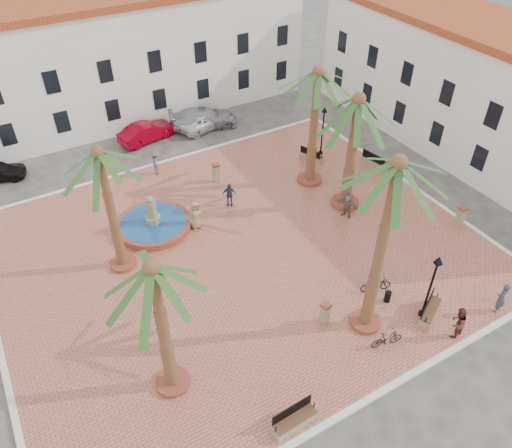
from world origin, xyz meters
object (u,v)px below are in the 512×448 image
object	(u,v)px
cyclist_a	(502,298)
fountain	(154,223)
bicycle_b	(387,339)
bollard_se	(325,313)
pedestrian_fountain_a	(196,215)
car_red	(147,132)
lamppost_s	(434,277)
palm_e	(357,114)
bollard_n	(216,172)
car_silver	(203,118)
palm_ne	(317,86)
litter_bin	(388,297)
palm_s	(395,183)
cyclist_b	(458,323)
pedestrian_fountain_b	(229,195)
bench_e	(375,162)
bicycle_a	(376,284)
bench_ne	(311,156)
palm_nw	(101,167)
bench_s	(295,421)
lamppost_e	(323,123)
bench_se	(430,311)
car_white	(205,120)
pedestrian_east	(348,205)
palm_sw	(155,284)
bollard_e	(461,216)
pedestrian_north	(156,162)

from	to	relation	value
cyclist_a	fountain	bearing A→B (deg)	-64.71
bicycle_b	bollard_se	bearing A→B (deg)	46.20
pedestrian_fountain_a	car_red	distance (m)	11.68
lamppost_s	palm_e	bearing A→B (deg)	75.49
bollard_n	car_silver	xyz separation A→B (m)	(2.68, 7.63, -0.07)
palm_ne	litter_bin	world-z (taller)	palm_ne
palm_s	cyclist_b	bearing A→B (deg)	-40.05
palm_s	pedestrian_fountain_b	bearing A→B (deg)	95.89
fountain	lamppost_s	xyz separation A→B (m)	(8.99, -13.06, 2.33)
fountain	bench_e	bearing A→B (deg)	-4.91
palm_ne	cyclist_a	xyz separation A→B (m)	(1.47, -14.15, -5.84)
bicycle_a	bench_ne	bearing A→B (deg)	-1.09
palm_nw	pedestrian_fountain_b	world-z (taller)	palm_nw
bench_s	litter_bin	distance (m)	8.41
bench_ne	cyclist_b	distance (m)	16.63
bollard_se	cyclist_b	distance (m)	6.12
bollard_se	cyclist_a	bearing A→B (deg)	-25.33
lamppost_e	pedestrian_fountain_a	world-z (taller)	lamppost_e
palm_s	bollard_se	bearing A→B (deg)	147.53
cyclist_b	pedestrian_fountain_a	size ratio (longest dim) A/B	0.97
bench_se	bicycle_b	world-z (taller)	bench_se
bench_e	bollard_n	distance (m)	11.20
litter_bin	car_white	xyz separation A→B (m)	(0.13, 21.50, 0.18)
palm_e	pedestrian_fountain_b	xyz separation A→B (m)	(-6.39, 3.61, -5.49)
palm_s	pedestrian_fountain_a	size ratio (longest dim) A/B	5.13
pedestrian_east	car_silver	bearing A→B (deg)	166.92
palm_e	bench_se	bearing A→B (deg)	-102.64
cyclist_a	palm_e	bearing A→B (deg)	-99.39
palm_e	palm_s	bearing A→B (deg)	-122.16
bench_ne	pedestrian_fountain_a	distance (m)	10.78
bench_se	pedestrian_fountain_b	bearing A→B (deg)	80.70
bench_e	bollard_se	distance (m)	14.94
palm_s	pedestrian_fountain_b	size ratio (longest dim) A/B	6.12
palm_e	lamppost_s	xyz separation A→B (m)	(-2.38, -9.21, -3.62)
fountain	palm_sw	size ratio (longest dim) A/B	0.60
bench_e	cyclist_a	world-z (taller)	cyclist_a
lamppost_e	bicycle_a	xyz separation A→B (m)	(-5.60, -12.53, -2.07)
bench_se	bicycle_a	bearing A→B (deg)	86.87
cyclist_b	bollard_e	bearing A→B (deg)	-148.80
lamppost_e	litter_bin	world-z (taller)	lamppost_e
palm_sw	car_white	bearing A→B (deg)	60.83
bench_ne	car_white	size ratio (longest dim) A/B	0.39
palm_nw	bench_se	xyz separation A→B (m)	(11.90, -11.10, -6.07)
pedestrian_fountain_b	car_silver	xyz separation A→B (m)	(3.14, 10.41, -0.16)
palm_e	bicycle_a	world-z (taller)	palm_e
bollard_e	palm_e	bearing A→B (deg)	131.68
bench_se	bench_ne	size ratio (longest dim) A/B	1.09
bicycle_b	pedestrian_north	bearing A→B (deg)	24.92
palm_e	palm_ne	world-z (taller)	palm_ne
cyclist_b	pedestrian_fountain_b	world-z (taller)	cyclist_b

